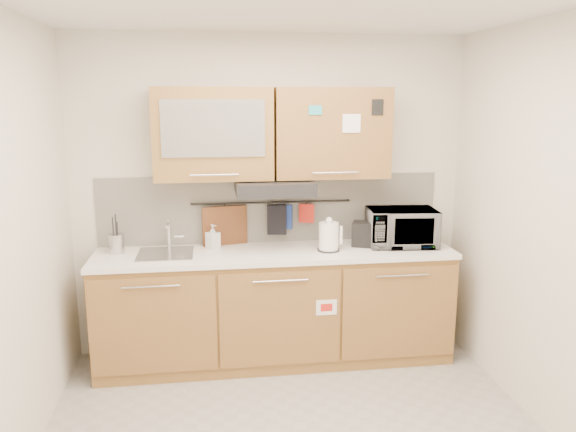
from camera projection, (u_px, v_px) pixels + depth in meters
name	position (u px, v px, depth m)	size (l,w,h in m)	color
ceiling	(300.00, 0.00, 2.91)	(3.20, 3.20, 0.00)	white
wall_back	(271.00, 197.00, 4.64)	(3.20, 3.20, 0.00)	silver
wall_left	(1.00, 252.00, 2.97)	(3.00, 3.00, 0.00)	silver
wall_right	(560.00, 233.00, 3.40)	(3.00, 3.00, 0.00)	silver
base_cabinet	(276.00, 312.00, 4.52)	(2.80, 0.64, 0.88)	olive
countertop	(275.00, 253.00, 4.42)	(2.82, 0.62, 0.04)	white
backsplash	(271.00, 209.00, 4.65)	(2.80, 0.02, 0.56)	silver
upper_cabinets	(272.00, 133.00, 4.35)	(1.82, 0.37, 0.70)	olive
range_hood	(274.00, 187.00, 4.37)	(0.60, 0.46, 0.10)	black
sink	(166.00, 254.00, 4.32)	(0.42, 0.40, 0.26)	silver
utensil_rail	(272.00, 202.00, 4.60)	(0.02, 0.02, 1.30)	black
utensil_crock	(117.00, 243.00, 4.33)	(0.14, 0.14, 0.30)	#B3B2B7
kettle	(329.00, 237.00, 4.40)	(0.20, 0.17, 0.27)	white
toaster	(369.00, 234.00, 4.54)	(0.30, 0.24, 0.20)	black
microwave	(401.00, 227.00, 4.55)	(0.54, 0.37, 0.30)	#999999
soap_bottle	(213.00, 237.00, 4.46)	(0.09, 0.09, 0.20)	#999999
cutting_board	(225.00, 234.00, 4.58)	(0.37, 0.03, 0.45)	brown
oven_mitt	(285.00, 217.00, 4.62)	(0.12, 0.03, 0.20)	navy
dark_pouch	(277.00, 220.00, 4.62)	(0.16, 0.04, 0.25)	black
pot_holder	(307.00, 213.00, 4.64)	(0.13, 0.02, 0.15)	red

